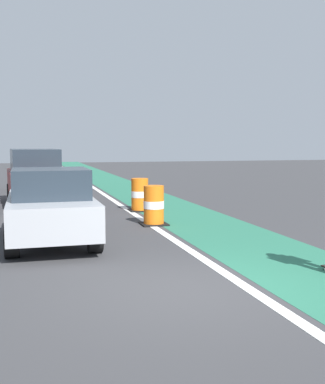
# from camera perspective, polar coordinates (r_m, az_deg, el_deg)

# --- Properties ---
(ground_plane) EXTENTS (100.00, 100.00, 0.00)m
(ground_plane) POSITION_cam_1_polar(r_m,az_deg,el_deg) (7.69, 3.03, -11.31)
(ground_plane) COLOR #38383A
(bike_lane_strip) EXTENTS (2.50, 80.00, 0.01)m
(bike_lane_strip) POSITION_cam_1_polar(r_m,az_deg,el_deg) (19.68, -1.62, -0.80)
(bike_lane_strip) COLOR #286B51
(bike_lane_strip) RESTS_ON ground
(lane_divider_stripe) EXTENTS (0.20, 80.00, 0.01)m
(lane_divider_stripe) POSITION_cam_1_polar(r_m,az_deg,el_deg) (19.37, -5.93, -0.93)
(lane_divider_stripe) COLOR silver
(lane_divider_stripe) RESTS_ON ground
(parked_sedan_nearest) EXTENTS (1.92, 4.10, 1.70)m
(parked_sedan_nearest) POSITION_cam_1_polar(r_m,az_deg,el_deg) (11.17, -13.04, -1.71)
(parked_sedan_nearest) COLOR #9EA0A5
(parked_sedan_nearest) RESTS_ON ground
(parked_suv_second) EXTENTS (2.12, 4.70, 2.04)m
(parked_suv_second) POSITION_cam_1_polar(r_m,az_deg,el_deg) (18.39, -14.80, 1.78)
(parked_suv_second) COLOR maroon
(parked_suv_second) RESTS_ON ground
(parked_sedan_third) EXTENTS (1.95, 4.12, 1.70)m
(parked_sedan_third) POSITION_cam_1_polar(r_m,az_deg,el_deg) (24.49, -13.86, 2.28)
(parked_sedan_third) COLOR maroon
(parked_sedan_third) RESTS_ON ground
(traffic_barrel_front) EXTENTS (0.73, 0.73, 1.09)m
(traffic_barrel_front) POSITION_cam_1_polar(r_m,az_deg,el_deg) (13.40, -1.03, -1.62)
(traffic_barrel_front) COLOR orange
(traffic_barrel_front) RESTS_ON ground
(traffic_barrel_mid) EXTENTS (0.73, 0.73, 1.09)m
(traffic_barrel_mid) POSITION_cam_1_polar(r_m,az_deg,el_deg) (16.14, -2.69, -0.36)
(traffic_barrel_mid) COLOR orange
(traffic_barrel_mid) RESTS_ON ground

